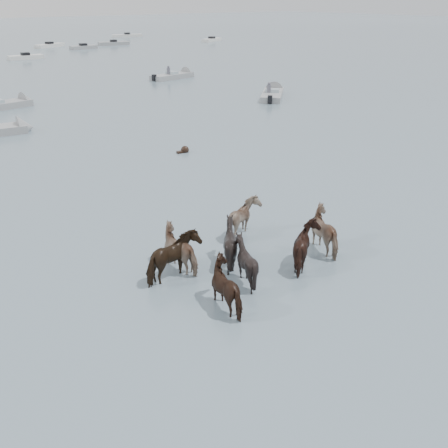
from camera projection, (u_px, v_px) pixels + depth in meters
ground at (252, 285)px, 14.87m from camera, size 400.00×400.00×0.00m
pony_herd at (245, 249)px, 15.67m from camera, size 6.87×4.78×1.54m
swimming_pony at (184, 150)px, 27.43m from camera, size 0.72×0.44×0.44m
motorboat_c at (7, 105)px, 38.22m from camera, size 5.68×2.43×1.92m
motorboat_d at (273, 93)px, 42.60m from camera, size 5.23×5.00×1.92m
motorboat_e at (178, 76)px, 52.05m from camera, size 5.45×2.38×1.92m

